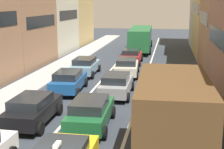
% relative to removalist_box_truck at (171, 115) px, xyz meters
% --- Properties ---
extents(sidewalk_left, '(2.60, 64.00, 0.14)m').
position_rel_removalist_box_truck_xyz_m(sidewalk_left, '(-10.40, 16.35, -1.90)').
color(sidewalk_left, '#A5A5A5').
rests_on(sidewalk_left, ground).
extents(lane_stripe_left, '(0.16, 60.00, 0.01)m').
position_rel_removalist_box_truck_xyz_m(lane_stripe_left, '(-5.40, 16.35, -1.97)').
color(lane_stripe_left, silver).
rests_on(lane_stripe_left, ground).
extents(lane_stripe_right, '(0.16, 60.00, 0.01)m').
position_rel_removalist_box_truck_xyz_m(lane_stripe_right, '(-2.00, 16.35, -1.97)').
color(lane_stripe_right, silver).
rests_on(lane_stripe_right, ground).
extents(building_row_left, '(7.20, 43.90, 13.70)m').
position_rel_removalist_box_truck_xyz_m(building_row_left, '(-15.70, 19.60, 3.18)').
color(building_row_left, tan).
rests_on(building_row_left, ground).
extents(removalist_box_truck, '(2.86, 7.76, 3.58)m').
position_rel_removalist_box_truck_xyz_m(removalist_box_truck, '(0.00, 0.00, 0.00)').
color(removalist_box_truck, '#A51E1E').
rests_on(removalist_box_truck, ground).
extents(sedan_centre_lane_second, '(2.18, 4.36, 1.49)m').
position_rel_removalist_box_truck_xyz_m(sedan_centre_lane_second, '(-3.90, 3.21, -1.18)').
color(sedan_centre_lane_second, '#19592D').
rests_on(sedan_centre_lane_second, ground).
extents(wagon_left_lane_second, '(2.11, 4.33, 1.49)m').
position_rel_removalist_box_truck_xyz_m(wagon_left_lane_second, '(-6.92, 3.20, -1.18)').
color(wagon_left_lane_second, black).
rests_on(wagon_left_lane_second, ground).
extents(hatchback_centre_lane_third, '(2.11, 4.32, 1.49)m').
position_rel_removalist_box_truck_xyz_m(hatchback_centre_lane_third, '(-3.53, 9.07, -1.18)').
color(hatchback_centre_lane_third, gray).
rests_on(hatchback_centre_lane_third, ground).
extents(sedan_left_lane_third, '(2.28, 4.40, 1.49)m').
position_rel_removalist_box_truck_xyz_m(sedan_left_lane_third, '(-6.95, 9.53, -1.18)').
color(sedan_left_lane_third, '#194C8C').
rests_on(sedan_left_lane_third, ground).
extents(coupe_centre_lane_fourth, '(2.29, 4.41, 1.49)m').
position_rel_removalist_box_truck_xyz_m(coupe_centre_lane_fourth, '(-3.64, 15.29, -1.18)').
color(coupe_centre_lane_fourth, beige).
rests_on(coupe_centre_lane_fourth, ground).
extents(sedan_left_lane_fourth, '(2.14, 4.34, 1.49)m').
position_rel_removalist_box_truck_xyz_m(sedan_left_lane_fourth, '(-7.19, 15.02, -1.18)').
color(sedan_left_lane_fourth, '#759EB7').
rests_on(sedan_left_lane_fourth, ground).
extents(sedan_centre_lane_fifth, '(2.08, 4.31, 1.49)m').
position_rel_removalist_box_truck_xyz_m(sedan_centre_lane_fifth, '(-3.88, 21.02, -1.18)').
color(sedan_centre_lane_fifth, '#A51E1E').
rests_on(sedan_centre_lane_fifth, ground).
extents(sedan_right_lane_behind_truck, '(2.09, 4.31, 1.49)m').
position_rel_removalist_box_truck_xyz_m(sedan_right_lane_behind_truck, '(-0.29, 6.77, -1.18)').
color(sedan_right_lane_behind_truck, '#B29319').
rests_on(sedan_right_lane_behind_truck, ground).
extents(bus_mid_queue_primary, '(3.07, 10.58, 2.90)m').
position_rel_removalist_box_truck_xyz_m(bus_mid_queue_primary, '(-3.78, 30.23, -0.21)').
color(bus_mid_queue_primary, '#1E6033').
rests_on(bus_mid_queue_primary, ground).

